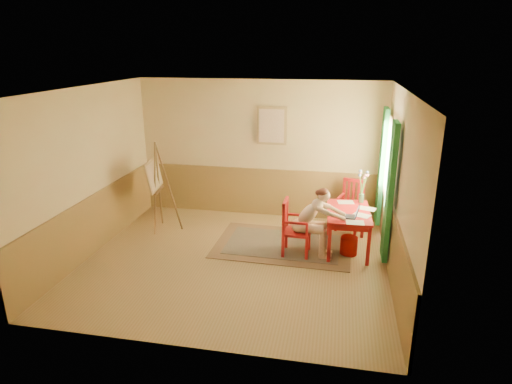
% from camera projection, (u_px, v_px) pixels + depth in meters
% --- Properties ---
extents(room, '(5.04, 4.54, 2.84)m').
position_uv_depth(room, '(234.00, 181.00, 6.84)').
color(room, '#A58655').
rests_on(room, ground).
extents(wainscot, '(5.00, 4.50, 1.00)m').
position_uv_depth(wainscot, '(245.00, 216.00, 7.87)').
color(wainscot, olive).
rests_on(wainscot, room).
extents(window, '(0.12, 2.01, 2.20)m').
position_uv_depth(window, '(387.00, 173.00, 7.45)').
color(window, white).
rests_on(window, room).
extents(wall_portrait, '(0.60, 0.05, 0.76)m').
position_uv_depth(wall_portrait, '(272.00, 126.00, 8.69)').
color(wall_portrait, tan).
rests_on(wall_portrait, room).
extents(rug, '(2.44, 1.66, 0.02)m').
position_uv_depth(rug, '(283.00, 244.00, 7.88)').
color(rug, '#8C7251').
rests_on(rug, room).
extents(table, '(0.77, 1.23, 0.72)m').
position_uv_depth(table, '(348.00, 216.00, 7.51)').
color(table, '#B02021').
rests_on(table, room).
extents(chair_left, '(0.46, 0.44, 0.97)m').
position_uv_depth(chair_left, '(294.00, 228.00, 7.39)').
color(chair_left, '#B02021').
rests_on(chair_left, room).
extents(chair_back, '(0.54, 0.55, 0.97)m').
position_uv_depth(chair_back, '(351.00, 205.00, 8.45)').
color(chair_back, '#B02021').
rests_on(chair_back, room).
extents(figure, '(0.90, 0.39, 1.22)m').
position_uv_depth(figure, '(313.00, 219.00, 7.27)').
color(figure, beige).
rests_on(figure, room).
extents(laptop, '(0.36, 0.23, 0.21)m').
position_uv_depth(laptop, '(350.00, 215.00, 7.20)').
color(laptop, '#1E2338').
rests_on(laptop, table).
extents(papers, '(0.69, 1.19, 0.00)m').
position_uv_depth(papers, '(357.00, 212.00, 7.44)').
color(papers, white).
rests_on(papers, table).
extents(vase, '(0.20, 0.29, 0.59)m').
position_uv_depth(vase, '(362.00, 188.00, 7.83)').
color(vase, '#3F724C').
rests_on(vase, table).
extents(wastebasket, '(0.34, 0.34, 0.31)m').
position_uv_depth(wastebasket, '(349.00, 246.00, 7.49)').
color(wastebasket, '#AB0D0A').
rests_on(wastebasket, room).
extents(easel, '(0.62, 0.78, 1.73)m').
position_uv_depth(easel, '(156.00, 178.00, 8.27)').
color(easel, brown).
rests_on(easel, room).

